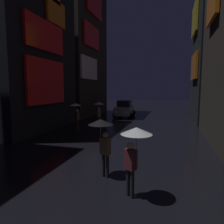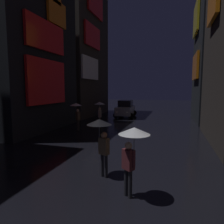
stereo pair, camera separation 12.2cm
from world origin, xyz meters
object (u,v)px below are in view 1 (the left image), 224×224
pedestrian_midstreet_centre_clear (99,107)px  pedestrian_midstreet_left_clear (76,109)px  pedestrian_foreground_right_black (102,132)px  car_distant (124,109)px  pedestrian_foreground_left_clear (134,143)px

pedestrian_midstreet_centre_clear → pedestrian_midstreet_left_clear: 2.16m
pedestrian_foreground_right_black → car_distant: (-2.79, 15.76, -0.74)m
pedestrian_foreground_left_clear → pedestrian_foreground_right_black: bearing=140.6°
pedestrian_foreground_left_clear → car_distant: pedestrian_foreground_left_clear is taller
pedestrian_midstreet_centre_clear → car_distant: 6.81m
pedestrian_foreground_left_clear → pedestrian_midstreet_centre_clear: (-4.80, 10.14, 0.00)m
pedestrian_midstreet_centre_clear → pedestrian_foreground_right_black: (3.43, -9.02, 0.00)m
car_distant → pedestrian_foreground_left_clear: bearing=-76.2°
pedestrian_midstreet_left_clear → pedestrian_foreground_right_black: same height
pedestrian_midstreet_centre_clear → car_distant: (0.64, 6.74, -0.74)m
pedestrian_midstreet_centre_clear → pedestrian_foreground_right_black: bearing=-69.2°
pedestrian_midstreet_centre_clear → car_distant: size_ratio=0.50×
pedestrian_foreground_left_clear → pedestrian_foreground_right_black: (-1.37, 1.12, 0.00)m
pedestrian_foreground_right_black → car_distant: bearing=100.0°
pedestrian_midstreet_centre_clear → car_distant: bearing=84.5°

